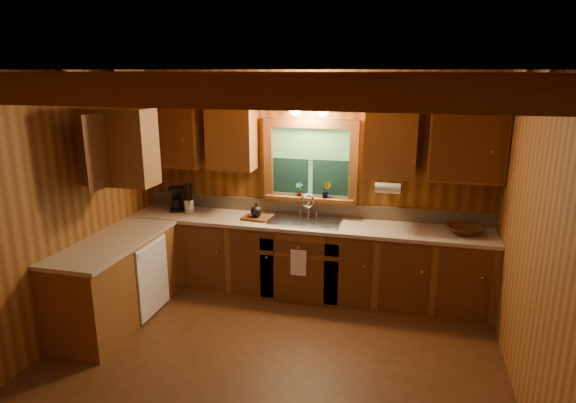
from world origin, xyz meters
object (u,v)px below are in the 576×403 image
Objects in this scene: sink at (305,225)px; coffee_maker at (178,198)px; wicker_basket at (464,230)px; cutting_board at (256,218)px.

sink reaches higher than coffee_maker.
coffee_maker is 3.39m from wicker_basket.
sink is 1.66m from coffee_maker.
sink is at bearing 11.65° from cutting_board.
sink reaches higher than wicker_basket.
coffee_maker is (-1.65, 0.09, 0.19)m from sink.
sink reaches higher than cutting_board.
wicker_basket reaches higher than cutting_board.
wicker_basket is (3.38, -0.09, -0.10)m from coffee_maker.
cutting_board is 2.32m from wicker_basket.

